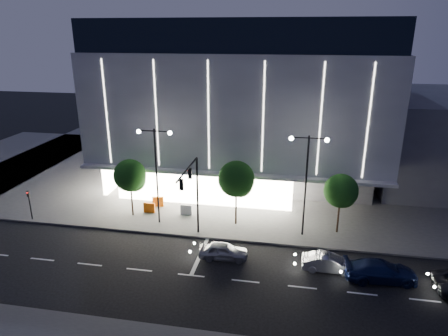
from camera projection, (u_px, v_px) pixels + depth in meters
name	position (u px, v px, depth m)	size (l,w,h in m)	color
ground	(171.00, 262.00, 30.86)	(160.00, 160.00, 0.00)	black
sidewalk_museum	(263.00, 166.00, 52.31)	(70.00, 40.00, 0.15)	#474747
museum	(247.00, 98.00, 48.08)	(30.00, 25.80, 18.00)	#4C4C51
annex_building	(442.00, 137.00, 47.15)	(16.00, 20.00, 10.00)	#4C4C51
traffic_mast	(193.00, 186.00, 32.16)	(0.33, 5.89, 7.07)	black
street_lamp_west	(156.00, 163.00, 35.01)	(3.16, 0.36, 9.00)	black
street_lamp_east	(307.00, 171.00, 32.81)	(3.16, 0.36, 9.00)	black
ped_signal_far	(30.00, 202.00, 36.97)	(0.22, 0.24, 3.00)	black
tree_left	(130.00, 177.00, 37.09)	(3.02, 3.02, 5.72)	black
tree_mid	(237.00, 181.00, 35.30)	(3.25, 3.25, 6.15)	black
tree_right	(341.00, 193.00, 33.92)	(2.91, 2.91, 5.51)	black
car_lead	(224.00, 251.00, 31.09)	(1.55, 3.86, 1.32)	#9EA0A6
car_second	(329.00, 263.00, 29.52)	(1.37, 3.92, 1.29)	#AFB1B7
car_third	(381.00, 271.00, 28.37)	(2.06, 5.08, 1.47)	#121D46
barrier_a	(158.00, 202.00, 40.11)	(1.10, 0.25, 1.00)	#C9640B
barrier_c	(149.00, 208.00, 38.73)	(1.10, 0.25, 1.00)	#E1580C
barrier_d	(186.00, 210.00, 38.28)	(1.10, 0.25, 1.00)	silver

